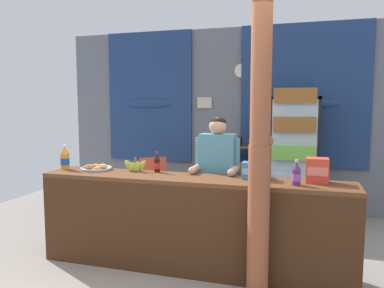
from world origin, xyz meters
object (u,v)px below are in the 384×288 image
bottle_shelf_rack (244,173)px  pastry_tray (96,168)px  soda_bottle_cola (157,163)px  stall_counter (188,217)px  soda_bottle_grape_soda (296,174)px  soda_bottle_orange_soda (65,159)px  plastic_lawn_chair (154,182)px  banana_bunch (135,166)px  timber_post (260,152)px  snack_box_biscuit (254,171)px  drink_fridge (294,150)px  snack_box_crackers (317,170)px  shopkeeper (217,170)px

bottle_shelf_rack → pastry_tray: (-1.35, -2.00, 0.34)m
soda_bottle_cola → pastry_tray: (-0.70, -0.07, -0.07)m
stall_counter → soda_bottle_grape_soda: bearing=1.5°
bottle_shelf_rack → soda_bottle_orange_soda: bearing=-129.8°
plastic_lawn_chair → pastry_tray: pastry_tray is taller
banana_bunch → soda_bottle_cola: bearing=7.5°
timber_post → snack_box_biscuit: 0.54m
soda_bottle_orange_soda → soda_bottle_cola: size_ratio=1.26×
timber_post → soda_bottle_orange_soda: 2.27m
soda_bottle_orange_soda → pastry_tray: bearing=8.8°
snack_box_biscuit → banana_bunch: bearing=177.9°
plastic_lawn_chair → snack_box_biscuit: bearing=-43.1°
soda_bottle_orange_soda → pastry_tray: 0.38m
timber_post → drink_fridge: 2.34m
plastic_lawn_chair → snack_box_crackers: size_ratio=3.73×
pastry_tray → stall_counter: bearing=-10.2°
plastic_lawn_chair → soda_bottle_orange_soda: size_ratio=3.03×
timber_post → soda_bottle_cola: bearing=154.9°
bottle_shelf_rack → plastic_lawn_chair: 1.38m
stall_counter → shopkeeper: (0.17, 0.53, 0.39)m
soda_bottle_orange_soda → banana_bunch: size_ratio=1.04×
stall_counter → shopkeeper: 0.68m
drink_fridge → soda_bottle_cola: bearing=-127.9°
bottle_shelf_rack → soda_bottle_grape_soda: size_ratio=5.22×
drink_fridge → soda_bottle_orange_soda: (-2.45, -1.90, 0.04)m
soda_bottle_grape_soda → soda_bottle_orange_soda: bearing=177.2°
shopkeeper → banana_bunch: shopkeeper is taller
bottle_shelf_rack → snack_box_crackers: bottle_shelf_rack is taller
shopkeeper → pastry_tray: 1.35m
soda_bottle_cola → soda_bottle_grape_soda: (1.46, -0.25, 0.00)m
snack_box_crackers → pastry_tray: bearing=-179.8°
banana_bunch → snack_box_crackers: bearing=-0.9°
snack_box_biscuit → banana_bunch: size_ratio=0.83×
soda_bottle_grape_soda → banana_bunch: bearing=172.7°
snack_box_crackers → soda_bottle_orange_soda: bearing=-178.6°
pastry_tray → banana_bunch: banana_bunch is taller
shopkeeper → pastry_tray: (-1.31, -0.32, 0.01)m
timber_post → snack_box_crackers: bearing=45.0°
snack_box_biscuit → pastry_tray: 1.75m
drink_fridge → shopkeeper: bearing=-117.0°
stall_counter → soda_bottle_orange_soda: 1.59m
stall_counter → soda_bottle_orange_soda: (-1.51, 0.15, 0.49)m
snack_box_crackers → shopkeeper: bearing=163.0°
timber_post → bottle_shelf_rack: (-0.51, 2.47, -0.65)m
stall_counter → snack_box_biscuit: size_ratio=13.97×
stall_counter → pastry_tray: 1.23m
soda_bottle_grape_soda → shopkeeper: bearing=149.4°
stall_counter → pastry_tray: (-1.14, 0.21, 0.40)m
drink_fridge → soda_bottle_cola: drink_fridge is taller
bottle_shelf_rack → banana_bunch: bottle_shelf_rack is taller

